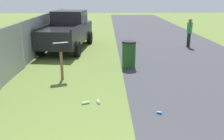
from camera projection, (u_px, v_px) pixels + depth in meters
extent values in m
cube|color=#38383D|center=(215.00, 83.00, 8.92)|extent=(60.00, 6.36, 0.01)
cube|color=brown|center=(62.00, 66.00, 9.15)|extent=(0.09, 0.09, 1.07)
cube|color=black|center=(61.00, 48.00, 8.97)|extent=(0.38, 0.56, 0.22)
cylinder|color=black|center=(60.00, 45.00, 8.94)|extent=(0.38, 0.56, 0.20)
cube|color=red|center=(61.00, 46.00, 9.05)|extent=(0.02, 0.04, 0.18)
cube|color=black|center=(67.00, 34.00, 14.20)|extent=(5.47, 2.46, 0.90)
cube|color=black|center=(69.00, 17.00, 14.56)|extent=(1.98, 1.91, 0.76)
cube|color=black|center=(69.00, 17.00, 14.56)|extent=(1.94, 1.94, 0.53)
cube|color=black|center=(44.00, 27.00, 13.02)|extent=(2.75, 0.39, 0.12)
cube|color=black|center=(77.00, 27.00, 12.86)|extent=(2.75, 0.39, 0.12)
cylinder|color=black|center=(60.00, 37.00, 16.09)|extent=(0.78, 0.34, 0.76)
cylinder|color=black|center=(90.00, 38.00, 15.92)|extent=(0.78, 0.34, 0.76)
cylinder|color=black|center=(40.00, 48.00, 12.76)|extent=(0.78, 0.34, 0.76)
cylinder|color=black|center=(77.00, 49.00, 12.59)|extent=(0.78, 0.34, 0.76)
cylinder|color=#1E4C1E|center=(129.00, 56.00, 10.66)|extent=(0.56, 0.56, 1.05)
cylinder|color=black|center=(129.00, 42.00, 10.50)|extent=(0.59, 0.59, 0.08)
cylinder|color=black|center=(189.00, 40.00, 14.73)|extent=(0.14, 0.14, 0.83)
cylinder|color=black|center=(188.00, 40.00, 14.87)|extent=(0.14, 0.14, 0.83)
cylinder|color=#3F8C4C|center=(190.00, 28.00, 14.59)|extent=(0.30, 0.30, 0.62)
sphere|color=#8C6647|center=(190.00, 20.00, 14.47)|extent=(0.22, 0.22, 0.22)
cylinder|color=#3F8C4C|center=(191.00, 28.00, 14.39)|extent=(0.09, 0.17, 0.56)
cylinder|color=#3F8C4C|center=(188.00, 27.00, 14.77)|extent=(0.09, 0.17, 0.56)
cylinder|color=#9EA3A8|center=(22.00, 45.00, 10.53)|extent=(0.07, 0.07, 1.92)
cylinder|color=#9EA3A8|center=(38.00, 36.00, 12.98)|extent=(0.07, 0.07, 1.92)
cylinder|color=#9EA3A8|center=(49.00, 29.00, 15.44)|extent=(0.07, 0.07, 1.92)
cylinder|color=#9EA3A8|center=(57.00, 24.00, 17.89)|extent=(0.07, 0.07, 1.92)
cylinder|color=#9EA3A8|center=(63.00, 20.00, 20.35)|extent=(0.07, 0.07, 1.92)
cube|color=#9EA3A8|center=(29.00, 20.00, 11.49)|extent=(17.95, 0.04, 0.04)
cube|color=gray|center=(31.00, 40.00, 11.75)|extent=(17.95, 0.01, 1.92)
cylinder|color=#B2D8BF|center=(98.00, 102.00, 7.31)|extent=(0.23, 0.12, 0.07)
cylinder|color=#B2D8BF|center=(86.00, 103.00, 7.24)|extent=(0.15, 0.23, 0.07)
cylinder|color=blue|center=(159.00, 113.00, 6.64)|extent=(0.10, 0.14, 0.07)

